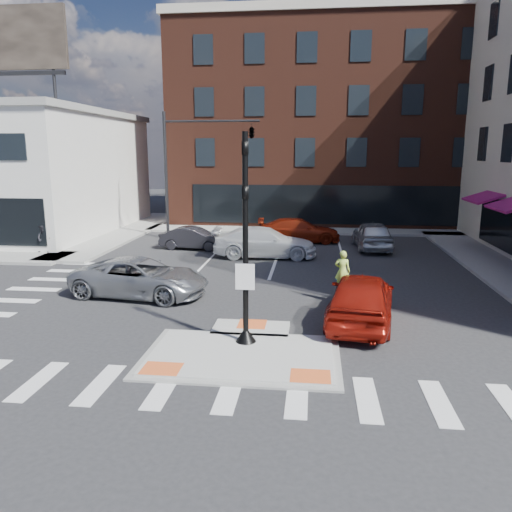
# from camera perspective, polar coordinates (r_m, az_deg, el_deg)

# --- Properties ---
(ground) EXTENTS (120.00, 120.00, 0.00)m
(ground) POSITION_cam_1_polar(r_m,az_deg,el_deg) (14.49, -1.38, -10.74)
(ground) COLOR #28282B
(ground) RESTS_ON ground
(refuge_island) EXTENTS (5.40, 4.65, 0.13)m
(refuge_island) POSITION_cam_1_polar(r_m,az_deg,el_deg) (14.24, -1.53, -10.95)
(refuge_island) COLOR gray
(refuge_island) RESTS_ON ground
(sidewalk_nw) EXTENTS (23.50, 20.50, 0.15)m
(sidewalk_nw) POSITION_cam_1_polar(r_m,az_deg,el_deg) (34.52, -26.22, 1.48)
(sidewalk_nw) COLOR gray
(sidewalk_nw) RESTS_ON ground
(sidewalk_e) EXTENTS (3.00, 24.00, 0.15)m
(sidewalk_e) POSITION_cam_1_polar(r_m,az_deg,el_deg) (25.50, 26.89, -1.88)
(sidewalk_e) COLOR gray
(sidewalk_e) RESTS_ON ground
(sidewalk_n) EXTENTS (26.00, 3.00, 0.15)m
(sidewalk_n) POSITION_cam_1_polar(r_m,az_deg,el_deg) (35.69, 8.31, 2.89)
(sidewalk_n) COLOR gray
(sidewalk_n) RESTS_ON ground
(building_n) EXTENTS (24.40, 18.40, 15.50)m
(building_n) POSITION_cam_1_polar(r_m,az_deg,el_deg) (45.31, 8.26, 14.58)
(building_n) COLOR #492116
(building_n) RESTS_ON ground
(building_far_left) EXTENTS (10.00, 12.00, 10.00)m
(building_far_left) POSITION_cam_1_polar(r_m,az_deg,el_deg) (65.51, 1.45, 11.37)
(building_far_left) COLOR slate
(building_far_left) RESTS_ON ground
(building_far_right) EXTENTS (12.00, 12.00, 12.00)m
(building_far_right) POSITION_cam_1_polar(r_m,az_deg,el_deg) (67.62, 12.90, 11.95)
(building_far_right) COLOR brown
(building_far_right) RESTS_ON ground
(signal_pole) EXTENTS (0.60, 0.60, 5.98)m
(signal_pole) POSITION_cam_1_polar(r_m,az_deg,el_deg) (14.14, -1.21, -1.27)
(signal_pole) COLOR black
(signal_pole) RESTS_ON refuge_island
(mast_arm_signal) EXTENTS (6.10, 2.24, 8.00)m
(mast_arm_signal) POSITION_cam_1_polar(r_m,az_deg,el_deg) (31.71, -3.22, 13.01)
(mast_arm_signal) COLOR black
(mast_arm_signal) RESTS_ON ground
(silver_suv) EXTENTS (5.62, 3.16, 1.48)m
(silver_suv) POSITION_cam_1_polar(r_m,az_deg,el_deg) (20.01, -13.08, -2.41)
(silver_suv) COLOR #A4A7AB
(silver_suv) RESTS_ON ground
(red_sedan) EXTENTS (2.78, 5.30, 1.72)m
(red_sedan) POSITION_cam_1_polar(r_m,az_deg,el_deg) (16.77, 11.91, -4.71)
(red_sedan) COLOR #9A180E
(red_sedan) RESTS_ON ground
(white_pickup) EXTENTS (5.60, 2.49, 1.60)m
(white_pickup) POSITION_cam_1_polar(r_m,az_deg,el_deg) (26.69, 1.00, 1.57)
(white_pickup) COLOR white
(white_pickup) RESTS_ON ground
(bg_car_dark) EXTENTS (4.01, 1.76, 1.28)m
(bg_car_dark) POSITION_cam_1_polar(r_m,az_deg,el_deg) (29.12, -7.11, 2.03)
(bg_car_dark) COLOR #26252A
(bg_car_dark) RESTS_ON ground
(bg_car_silver) EXTENTS (2.12, 4.86, 1.63)m
(bg_car_silver) POSITION_cam_1_polar(r_m,az_deg,el_deg) (29.70, 13.17, 2.34)
(bg_car_silver) COLOR silver
(bg_car_silver) RESTS_ON ground
(bg_car_red) EXTENTS (5.25, 2.48, 1.48)m
(bg_car_red) POSITION_cam_1_polar(r_m,az_deg,el_deg) (31.27, 4.91, 2.94)
(bg_car_red) COLOR #9C240E
(bg_car_red) RESTS_ON ground
(cyclist) EXTENTS (0.74, 1.60, 2.01)m
(cyclist) POSITION_cam_1_polar(r_m,az_deg,el_deg) (18.87, 9.79, -3.35)
(cyclist) COLOR #3F3F44
(cyclist) RESTS_ON ground
(pedestrian_a) EXTENTS (0.75, 0.60, 1.52)m
(pedestrian_a) POSITION_cam_1_polar(r_m,az_deg,el_deg) (29.51, -23.09, 1.82)
(pedestrian_a) COLOR black
(pedestrian_a) RESTS_ON sidewalk_nw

